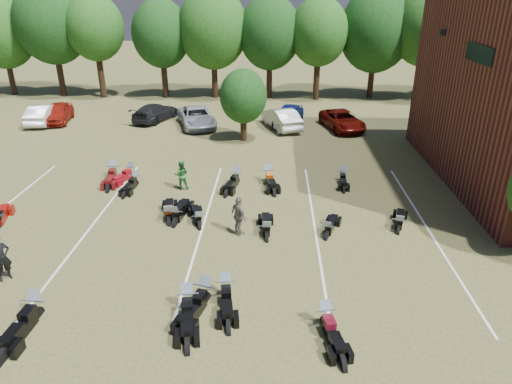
# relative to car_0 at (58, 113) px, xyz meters

# --- Properties ---
(ground) EXTENTS (160.00, 160.00, 0.00)m
(ground) POSITION_rel_car_0_xyz_m (16.98, -19.63, -0.75)
(ground) COLOR brown
(ground) RESTS_ON ground
(car_0) EXTENTS (2.54, 4.65, 1.50)m
(car_0) POSITION_rel_car_0_xyz_m (0.00, 0.00, 0.00)
(car_0) COLOR maroon
(car_0) RESTS_ON ground
(car_1) EXTENTS (2.07, 4.70, 1.50)m
(car_1) POSITION_rel_car_0_xyz_m (-0.95, -0.40, 0.00)
(car_1) COLOR silver
(car_1) RESTS_ON ground
(car_2) EXTENTS (3.94, 5.71, 1.45)m
(car_2) POSITION_rel_car_0_xyz_m (11.15, -0.75, -0.02)
(car_2) COLOR #979AA0
(car_2) RESTS_ON ground
(car_3) EXTENTS (3.40, 5.05, 1.36)m
(car_3) POSITION_rel_car_0_xyz_m (7.58, 0.81, -0.07)
(car_3) COLOR black
(car_3) RESTS_ON ground
(car_4) EXTENTS (2.90, 4.70, 1.49)m
(car_4) POSITION_rel_car_0_xyz_m (18.18, 0.11, -0.00)
(car_4) COLOR navy
(car_4) RESTS_ON ground
(car_5) EXTENTS (3.20, 4.93, 1.53)m
(car_5) POSITION_rel_car_0_xyz_m (17.63, -1.01, 0.02)
(car_5) COLOR #AEAEA9
(car_5) RESTS_ON ground
(car_6) EXTENTS (3.44, 5.33, 1.37)m
(car_6) POSITION_rel_car_0_xyz_m (22.20, -1.01, -0.07)
(car_6) COLOR #5E0B05
(car_6) RESTS_ON ground
(car_7) EXTENTS (2.40, 5.51, 1.58)m
(car_7) POSITION_rel_car_0_xyz_m (32.51, -0.90, 0.04)
(car_7) COLOR #3C3D42
(car_7) RESTS_ON ground
(person_black) EXTENTS (0.77, 0.77, 1.80)m
(person_black) POSITION_rel_car_0_xyz_m (7.36, -21.12, 0.15)
(person_black) COLOR black
(person_black) RESTS_ON ground
(person_green) EXTENTS (0.83, 0.69, 1.57)m
(person_green) POSITION_rel_car_0_xyz_m (12.26, -12.68, 0.04)
(person_green) COLOR #246127
(person_green) RESTS_ON ground
(person_grey) EXTENTS (0.96, 1.09, 1.76)m
(person_grey) POSITION_rel_car_0_xyz_m (15.65, -17.42, 0.13)
(person_grey) COLOR #5F5951
(person_grey) RESTS_ON ground
(motorcycle_1) EXTENTS (0.91, 2.56, 1.41)m
(motorcycle_1) POSITION_rel_car_0_xyz_m (9.52, -23.22, -0.75)
(motorcycle_1) COLOR black
(motorcycle_1) RESTS_ON ground
(motorcycle_2) EXTENTS (1.41, 2.60, 1.38)m
(motorcycle_2) POSITION_rel_car_0_xyz_m (14.84, -22.19, -0.75)
(motorcycle_2) COLOR black
(motorcycle_2) RESTS_ON ground
(motorcycle_3) EXTENTS (1.18, 2.55, 1.37)m
(motorcycle_3) POSITION_rel_car_0_xyz_m (14.35, -22.63, -0.75)
(motorcycle_3) COLOR black
(motorcycle_3) RESTS_ON ground
(motorcycle_4) EXTENTS (1.06, 2.40, 1.29)m
(motorcycle_4) POSITION_rel_car_0_xyz_m (15.52, -21.85, -0.75)
(motorcycle_4) COLOR black
(motorcycle_4) RESTS_ON ground
(motorcycle_5) EXTENTS (1.16, 2.38, 1.27)m
(motorcycle_5) POSITION_rel_car_0_xyz_m (18.80, -23.24, -0.75)
(motorcycle_5) COLOR black
(motorcycle_5) RESTS_ON ground
(motorcycle_8) EXTENTS (1.17, 2.47, 1.32)m
(motorcycle_8) POSITION_rel_car_0_xyz_m (12.40, -16.57, -0.75)
(motorcycle_8) COLOR black
(motorcycle_8) RESTS_ON ground
(motorcycle_9) EXTENTS (1.26, 2.22, 1.18)m
(motorcycle_9) POSITION_rel_car_0_xyz_m (13.82, -16.91, -0.75)
(motorcycle_9) COLOR black
(motorcycle_9) RESTS_ON ground
(motorcycle_10) EXTENTS (1.08, 2.54, 1.37)m
(motorcycle_10) POSITION_rel_car_0_xyz_m (12.72, -16.69, -0.75)
(motorcycle_10) COLOR black
(motorcycle_10) RESTS_ON ground
(motorcycle_11) EXTENTS (1.33, 2.22, 1.18)m
(motorcycle_11) POSITION_rel_car_0_xyz_m (19.43, -17.61, -0.75)
(motorcycle_11) COLOR black
(motorcycle_11) RESTS_ON ground
(motorcycle_12) EXTENTS (0.85, 2.32, 1.27)m
(motorcycle_12) POSITION_rel_car_0_xyz_m (16.85, -17.81, -0.75)
(motorcycle_12) COLOR black
(motorcycle_12) RESTS_ON ground
(motorcycle_13) EXTENTS (1.27, 2.26, 1.20)m
(motorcycle_13) POSITION_rel_car_0_xyz_m (22.60, -16.97, -0.75)
(motorcycle_13) COLOR black
(motorcycle_13) RESTS_ON ground
(motorcycle_14) EXTENTS (1.15, 2.61, 1.41)m
(motorcycle_14) POSITION_rel_car_0_xyz_m (8.17, -11.32, -0.75)
(motorcycle_14) COLOR #4D0B0E
(motorcycle_14) RESTS_ON ground
(motorcycle_15) EXTENTS (1.37, 2.25, 1.20)m
(motorcycle_15) POSITION_rel_car_0_xyz_m (9.06, -11.17, -0.75)
(motorcycle_15) COLOR maroon
(motorcycle_15) RESTS_ON ground
(motorcycle_16) EXTENTS (0.88, 2.16, 1.17)m
(motorcycle_16) POSITION_rel_car_0_xyz_m (9.67, -12.37, -0.75)
(motorcycle_16) COLOR black
(motorcycle_16) RESTS_ON ground
(motorcycle_17) EXTENTS (1.22, 2.55, 1.36)m
(motorcycle_17) POSITION_rel_car_0_xyz_m (16.80, -11.53, -0.75)
(motorcycle_17) COLOR black
(motorcycle_17) RESTS_ON ground
(motorcycle_18) EXTENTS (1.28, 2.45, 1.30)m
(motorcycle_18) POSITION_rel_car_0_xyz_m (15.10, -11.88, -0.75)
(motorcycle_18) COLOR black
(motorcycle_18) RESTS_ON ground
(motorcycle_20) EXTENTS (0.79, 2.10, 1.15)m
(motorcycle_20) POSITION_rel_car_0_xyz_m (20.89, -11.24, -0.75)
(motorcycle_20) COLOR black
(motorcycle_20) RESTS_ON ground
(tree_line) EXTENTS (56.00, 6.00, 9.79)m
(tree_line) POSITION_rel_car_0_xyz_m (15.98, 9.37, 5.56)
(tree_line) COLOR black
(tree_line) RESTS_ON ground
(young_tree_midfield) EXTENTS (3.20, 3.20, 4.70)m
(young_tree_midfield) POSITION_rel_car_0_xyz_m (14.98, -4.13, 2.34)
(young_tree_midfield) COLOR black
(young_tree_midfield) RESTS_ON ground
(parking_lines) EXTENTS (20.10, 14.00, 0.01)m
(parking_lines) POSITION_rel_car_0_xyz_m (13.98, -16.63, -0.74)
(parking_lines) COLOR silver
(parking_lines) RESTS_ON ground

